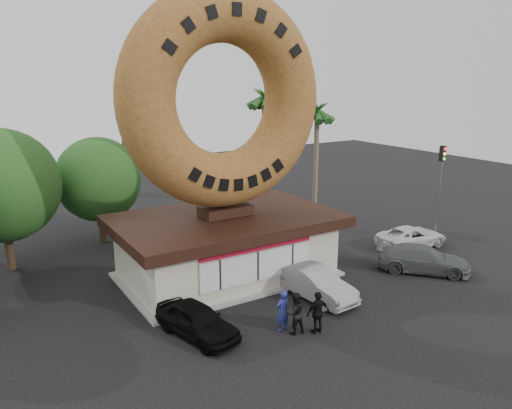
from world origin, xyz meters
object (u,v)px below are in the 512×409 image
object	(u,v)px
donut_shop	(226,244)
person_right	(318,313)
street_lamp	(127,166)
car_silver	(315,283)
car_black	(197,320)
person_center	(295,313)
car_grey	(423,259)
person_left	(283,311)
car_white	(412,237)
giant_donut	(224,99)
traffic_signal	(440,181)

from	to	relation	value
donut_shop	person_right	distance (m)	7.31
street_lamp	car_silver	bearing A→B (deg)	-74.20
person_right	car_black	bearing A→B (deg)	-24.72
person_center	car_grey	distance (m)	9.90
donut_shop	person_left	size ratio (longest dim) A/B	6.37
car_silver	car_white	distance (m)	9.98
person_right	car_white	size ratio (longest dim) A/B	0.40
person_left	person_right	distance (m)	1.44
car_grey	car_white	bearing A→B (deg)	6.88
giant_donut	traffic_signal	xyz separation A→B (m)	(14.00, -2.01, -5.24)
traffic_signal	car_white	xyz separation A→B (m)	(-2.11, 0.06, -3.24)
street_lamp	person_center	world-z (taller)	street_lamp
person_center	car_black	xyz separation A→B (m)	(-3.48, 1.89, -0.20)
car_black	giant_donut	bearing A→B (deg)	36.32
donut_shop	giant_donut	world-z (taller)	giant_donut
giant_donut	car_black	xyz separation A→B (m)	(-4.03, -4.90, -8.42)
car_white	car_grey	bearing A→B (deg)	143.81
car_white	person_center	bearing A→B (deg)	115.89
donut_shop	traffic_signal	distance (m)	14.30
giant_donut	car_black	bearing A→B (deg)	-129.41
person_center	car_white	size ratio (longest dim) A/B	0.39
person_center	car_silver	distance (m)	3.58
person_left	car_black	xyz separation A→B (m)	(-3.18, 1.45, -0.19)
giant_donut	car_black	distance (m)	10.54
giant_donut	car_silver	distance (m)	9.81
street_lamp	car_white	xyz separation A→B (m)	(13.75, -11.94, -3.86)
street_lamp	traffic_signal	distance (m)	19.90
car_black	car_white	world-z (taller)	car_black
traffic_signal	car_white	world-z (taller)	traffic_signal
person_right	car_black	xyz separation A→B (m)	(-4.29, 2.37, -0.21)
donut_shop	person_left	distance (m)	6.45
person_center	person_right	world-z (taller)	person_right
person_right	car_silver	distance (m)	3.36
street_lamp	car_silver	world-z (taller)	street_lamp
person_right	car_white	world-z (taller)	person_right
traffic_signal	person_left	world-z (taller)	traffic_signal
person_right	car_silver	bearing A→B (deg)	-122.46
car_silver	person_left	bearing A→B (deg)	-156.11
person_center	car_grey	world-z (taller)	person_center
person_left	person_center	bearing A→B (deg)	118.73
giant_donut	street_lamp	world-z (taller)	giant_donut
giant_donut	car_grey	distance (m)	13.45
traffic_signal	car_silver	size ratio (longest dim) A/B	1.38
car_silver	person_right	bearing A→B (deg)	-132.47
person_right	car_white	distance (m)	12.79
street_lamp	traffic_signal	size ratio (longest dim) A/B	1.32
traffic_signal	car_grey	world-z (taller)	traffic_signal
donut_shop	person_center	size ratio (longest dim) A/B	6.31
car_black	donut_shop	bearing A→B (deg)	36.23
street_lamp	car_grey	bearing A→B (deg)	-53.72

